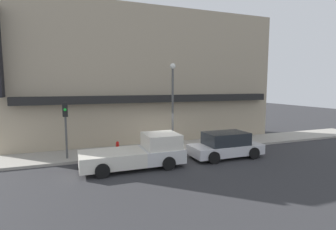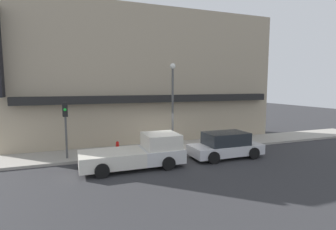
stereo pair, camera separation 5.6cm
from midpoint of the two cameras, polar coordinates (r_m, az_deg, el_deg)
ground_plane at (r=16.58m, az=0.56°, el=-8.59°), size 80.00×80.00×0.00m
sidewalk at (r=17.88m, az=-1.13°, el=-7.21°), size 36.00×2.91×0.16m
building at (r=20.17m, az=-4.00°, el=8.17°), size 19.80×3.80×9.85m
pickup_truck at (r=14.06m, az=-6.17°, el=-8.20°), size 5.36×2.29×1.72m
parked_car at (r=16.18m, az=12.52°, el=-6.44°), size 4.35×2.06×1.52m
fire_hydrant at (r=16.53m, az=-10.85°, el=-6.90°), size 0.21×0.21×0.73m
street_lamp at (r=16.81m, az=1.11°, el=4.12°), size 0.36×0.36×5.54m
traffic_light at (r=15.74m, az=-21.32°, el=-1.00°), size 0.28×0.42×3.22m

